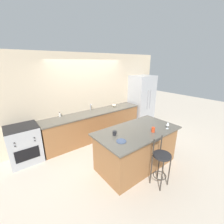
{
  "coord_description": "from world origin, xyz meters",
  "views": [
    {
      "loc": [
        -2.34,
        -3.59,
        2.43
      ],
      "look_at": [
        0.02,
        -0.54,
        1.14
      ],
      "focal_mm": 24.0,
      "sensor_mm": 36.0,
      "label": 1
    }
  ],
  "objects": [
    {
      "name": "bar_stool_near",
      "position": [
        -0.04,
        -2.2,
        0.58
      ],
      "size": [
        0.35,
        0.35,
        1.04
      ],
      "color": "#332D28",
      "rests_on": "ground_plane"
    },
    {
      "name": "kitchen_island",
      "position": [
        0.05,
        -1.46,
        0.47
      ],
      "size": [
        1.98,
        1.07,
        0.94
      ],
      "color": "#936038",
      "rests_on": "ground_plane"
    },
    {
      "name": "oven_range",
      "position": [
        -2.06,
        0.36,
        0.48
      ],
      "size": [
        0.72,
        0.68,
        0.95
      ],
      "color": "#ADAFB5",
      "rests_on": "ground_plane"
    },
    {
      "name": "wine_glass",
      "position": [
        0.66,
        -1.84,
        1.06
      ],
      "size": [
        0.07,
        0.07,
        0.17
      ],
      "color": "white",
      "rests_on": "kitchen_island"
    },
    {
      "name": "wall_back",
      "position": [
        0.0,
        0.71,
        1.35
      ],
      "size": [
        6.0,
        0.07,
        2.7
      ],
      "color": "beige",
      "rests_on": "ground_plane"
    },
    {
      "name": "sink_faucet",
      "position": [
        0.0,
        0.59,
        1.04
      ],
      "size": [
        0.02,
        0.13,
        0.22
      ],
      "color": "#ADAFB5",
      "rests_on": "back_counter"
    },
    {
      "name": "refrigerator",
      "position": [
        2.19,
        0.33,
        0.97
      ],
      "size": [
        0.89,
        0.75,
        1.93
      ],
      "color": "#ADAFB5",
      "rests_on": "ground_plane"
    },
    {
      "name": "dinner_plate",
      "position": [
        -0.59,
        -1.63,
        0.94
      ],
      "size": [
        0.2,
        0.2,
        0.02
      ],
      "color": "#425170",
      "rests_on": "kitchen_island"
    },
    {
      "name": "ground_plane",
      "position": [
        0.0,
        0.0,
        0.0
      ],
      "size": [
        18.0,
        18.0,
        0.0
      ],
      "primitive_type": "plane",
      "color": "beige"
    },
    {
      "name": "coffee_mug",
      "position": [
        -0.53,
        -1.34,
        0.99
      ],
      "size": [
        0.11,
        0.08,
        0.1
      ],
      "color": "#232326",
      "rests_on": "kitchen_island"
    },
    {
      "name": "back_counter",
      "position": [
        0.0,
        0.38,
        0.45
      ],
      "size": [
        3.37,
        0.69,
        0.9
      ],
      "color": "#936038",
      "rests_on": "ground_plane"
    },
    {
      "name": "pumpkin_decoration",
      "position": [
        0.87,
        0.44,
        0.96
      ],
      "size": [
        0.14,
        0.14,
        0.13
      ],
      "color": "beige",
      "rests_on": "back_counter"
    },
    {
      "name": "tumbler_cup",
      "position": [
        0.25,
        -1.75,
        0.99
      ],
      "size": [
        0.08,
        0.08,
        0.12
      ],
      "color": "red",
      "rests_on": "kitchen_island"
    },
    {
      "name": "soap_bottle",
      "position": [
        -1.02,
        0.61,
        0.96
      ],
      "size": [
        0.06,
        0.06,
        0.14
      ],
      "color": "silver",
      "rests_on": "back_counter"
    }
  ]
}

